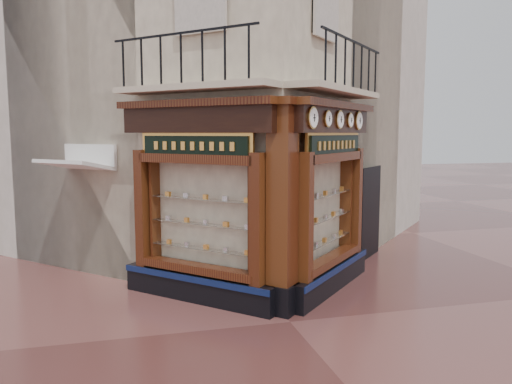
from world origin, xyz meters
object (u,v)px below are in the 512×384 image
object	(u,v)px
signboard_left	(194,146)
signboard_right	(335,145)
clock_b	(328,119)
corner_pilaster	(282,210)
clock_a	(313,118)
clock_d	(350,120)
clock_c	(340,120)
clock_e	(359,121)
awning	(79,280)

from	to	relation	value
signboard_left	signboard_right	bearing A→B (deg)	-135.00
clock_b	signboard_left	distance (m)	2.63
corner_pilaster	clock_a	xyz separation A→B (m)	(0.55, -0.05, 1.67)
clock_d	signboard_right	bearing A→B (deg)	168.90
signboard_left	signboard_right	world-z (taller)	signboard_right
clock_c	clock_a	bearing A→B (deg)	180.00
clock_d	clock_c	bearing A→B (deg)	-180.00
clock_d	clock_e	xyz separation A→B (m)	(0.40, 0.40, 0.00)
clock_c	clock_d	bearing A→B (deg)	0.00
clock_c	signboard_right	xyz separation A→B (m)	(-0.04, 0.12, -0.52)
clock_b	clock_e	world-z (taller)	clock_e
corner_pilaster	clock_b	distance (m)	2.03
awning	signboard_left	world-z (taller)	signboard_left
signboard_left	corner_pilaster	bearing A→B (deg)	-169.75
signboard_right	clock_c	bearing A→B (deg)	-115.66
clock_b	clock_d	bearing A→B (deg)	0.00
clock_b	signboard_left	bearing A→B (deg)	122.40
clock_d	awning	bearing A→B (deg)	117.55
corner_pilaster	clock_b	xyz separation A→B (m)	(1.06, 0.45, 1.67)
signboard_right	clock_a	bearing A→B (deg)	-175.49
corner_pilaster	clock_d	xyz separation A→B (m)	(1.94, 1.33, 1.67)
corner_pilaster	clock_c	distance (m)	2.42
signboard_left	clock_a	bearing A→B (deg)	-162.99
clock_b	clock_e	bearing A→B (deg)	0.00
clock_e	clock_a	bearing A→B (deg)	-180.00
clock_e	clock_b	bearing A→B (deg)	-180.00
awning	signboard_right	world-z (taller)	signboard_right
awning	signboard_left	distance (m)	4.47
awning	clock_d	bearing A→B (deg)	-152.45
signboard_left	clock_e	bearing A→B (deg)	-124.31
clock_a	awning	distance (m)	6.55
clock_a	signboard_left	world-z (taller)	clock_a
clock_b	awning	size ratio (longest dim) A/B	0.20
clock_d	corner_pilaster	bearing A→B (deg)	169.54
clock_c	clock_e	distance (m)	1.18
corner_pilaster	awning	distance (m)	5.36
clock_a	clock_d	world-z (taller)	clock_a
awning	signboard_left	xyz separation A→B (m)	(2.40, -2.15, 3.10)
clock_b	clock_e	xyz separation A→B (m)	(1.28, 1.28, 0.00)
clock_a	awning	bearing A→B (deg)	98.95
clock_b	signboard_right	distance (m)	0.87
clock_b	clock_d	size ratio (longest dim) A/B	1.01
signboard_left	signboard_right	size ratio (longest dim) A/B	0.95
signboard_left	signboard_right	distance (m)	2.92
clock_e	awning	xyz separation A→B (m)	(-6.20, 1.43, -3.62)
clock_a	clock_c	size ratio (longest dim) A/B	1.08
corner_pilaster	clock_e	world-z (taller)	corner_pilaster
clock_a	clock_e	distance (m)	2.52
corner_pilaster	signboard_left	distance (m)	2.12
clock_b	clock_c	world-z (taller)	clock_c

